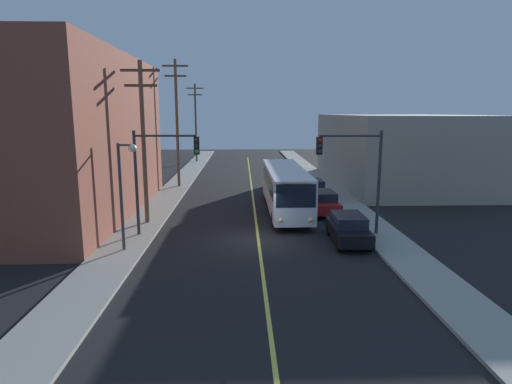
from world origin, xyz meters
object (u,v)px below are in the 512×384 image
Objects in this scene: traffic_signal_right_corner at (353,163)px; utility_pole_mid at (177,118)px; city_bus at (285,187)px; utility_pole_near at (143,136)px; street_lamp_left at (125,181)px; parked_car_silver at (312,189)px; traffic_signal_left_corner at (163,163)px; parked_car_black at (348,228)px; parked_car_red at (322,202)px; utility_pole_far at (196,119)px.

utility_pole_mid is at bearing 126.21° from traffic_signal_right_corner.
utility_pole_near reaches higher than city_bus.
utility_pole_near is 5.96m from street_lamp_left.
traffic_signal_right_corner is at bearing 11.51° from street_lamp_left.
parked_car_silver is (2.76, 4.72, -0.98)m from city_bus.
traffic_signal_right_corner is at bearing -53.79° from utility_pole_mid.
utility_pole_near is 12.93m from traffic_signal_right_corner.
parked_car_silver is 0.74× the size of traffic_signal_left_corner.
parked_car_black is at bearing -20.23° from utility_pole_near.
parked_car_silver is 11.62m from traffic_signal_right_corner.
utility_pole_mid is at bearing 131.00° from city_bus.
traffic_signal_left_corner is at bearing -84.58° from utility_pole_mid.
street_lamp_left is at bearing -116.61° from traffic_signal_left_corner.
parked_car_black is at bearing 5.83° from street_lamp_left.
parked_car_red is at bearing 95.84° from traffic_signal_right_corner.
utility_pole_mid reaches higher than utility_pole_near.
street_lamp_left is at bearing -135.54° from city_bus.
parked_car_silver is 18.21m from street_lamp_left.
parked_car_silver is at bearing -65.13° from utility_pole_far.
parked_car_red is 0.38× the size of utility_pole_mid.
utility_pole_far is at bearing 114.87° from parked_car_silver.
parked_car_red is (-0.13, 7.05, 0.00)m from parked_car_black.
traffic_signal_right_corner reaches higher than parked_car_red.
utility_pole_far is (-0.47, 20.93, -0.46)m from utility_pole_mid.
traffic_signal_left_corner is at bearing 171.09° from parked_car_black.
city_bus is at bearing -120.30° from parked_car_silver.
utility_pole_far is 37.63m from traffic_signal_left_corner.
parked_car_silver is 15.21m from utility_pole_near.
parked_car_black is at bearing -90.04° from parked_car_silver.
traffic_signal_left_corner is (-10.23, -5.43, 3.46)m from parked_car_red.
parked_car_red is 1.00× the size of parked_car_silver.
city_bus is 2.74× the size of parked_car_black.
utility_pole_near is 1.68× the size of traffic_signal_right_corner.
city_bus is 12.79m from street_lamp_left.
traffic_signal_right_corner reaches higher than city_bus.
parked_car_black is 0.81× the size of street_lamp_left.
street_lamp_left is (0.23, -5.63, -1.96)m from utility_pole_near.
utility_pole_near reaches higher than traffic_signal_right_corner.
parked_car_black is 0.74× the size of traffic_signal_right_corner.
utility_pole_near is at bearing -90.29° from utility_pole_mid.
utility_pole_mid is (-11.94, 5.85, 5.73)m from parked_car_silver.
street_lamp_left is (-9.03, -8.86, 1.92)m from city_bus.
city_bus is 2.21× the size of street_lamp_left.
utility_pole_mid reaches higher than parked_car_black.
parked_car_black is 0.41× the size of utility_pole_far.
utility_pole_near is at bearing 165.90° from traffic_signal_right_corner.
traffic_signal_left_corner is at bearing 63.39° from street_lamp_left.
parked_car_red is at bearing 12.47° from utility_pole_near.
utility_pole_mid is (-11.93, 18.23, 5.73)m from parked_car_black.
traffic_signal_left_corner reaches higher than parked_car_red.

